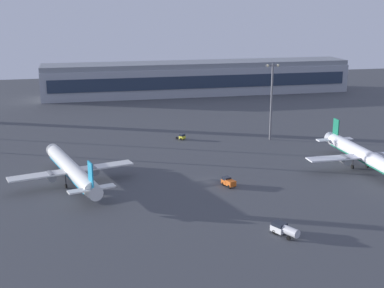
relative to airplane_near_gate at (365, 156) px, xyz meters
The scene contains 8 objects.
ground_plane 45.44m from the airplane_near_gate, behind, with size 416.00×416.00×0.00m, color #424449.
terminal_building 135.34m from the airplane_near_gate, 97.27° to the left, with size 155.75×22.40×16.40m.
airplane_near_gate is the anchor object (origin of this frame).
airplane_far_stand 80.87m from the airplane_near_gate, behind, with size 32.38×41.25×10.75m.
fuel_truck 52.36m from the airplane_near_gate, 137.07° to the right, with size 4.74×6.57×2.35m.
cargo_loader 41.52m from the airplane_near_gate, behind, with size 3.24×4.56×2.25m.
pushback_tug 62.51m from the airplane_near_gate, 134.36° to the left, with size 3.29×3.54×2.05m.
apron_light_east 41.93m from the airplane_near_gate, 109.96° to the left, with size 4.80×0.90×26.18m.
Camera 1 is at (-32.96, -128.86, 46.66)m, focal length 49.51 mm.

